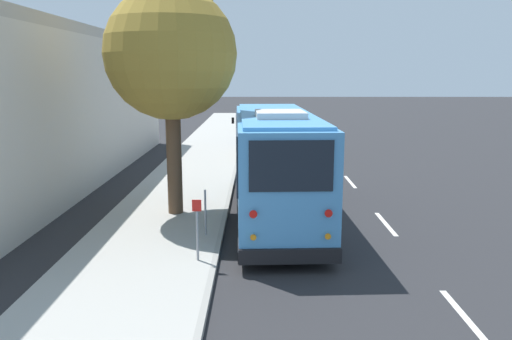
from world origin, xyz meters
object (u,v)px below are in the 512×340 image
object	(u,v)px
parked_sedan_black	(259,125)
street_tree	(171,45)
sign_post_far	(205,213)
parked_sedan_tan	(262,148)
parked_sedan_blue	(258,135)
sign_post_near	(197,229)
shuttle_bus	(275,160)

from	to	relation	value
parked_sedan_black	street_tree	xyz separation A→B (m)	(-22.67, 2.80, 4.81)
street_tree	sign_post_far	bearing A→B (deg)	-153.32
parked_sedan_tan	sign_post_far	distance (m)	13.54
parked_sedan_blue	street_tree	bearing A→B (deg)	170.95
parked_sedan_tan	sign_post_near	xyz separation A→B (m)	(-15.32, 1.67, 0.34)
shuttle_bus	street_tree	world-z (taller)	street_tree
shuttle_bus	parked_sedan_tan	bearing A→B (deg)	-0.84
parked_sedan_blue	sign_post_near	world-z (taller)	sign_post_near
parked_sedan_tan	sign_post_far	xyz separation A→B (m)	(-13.44, 1.67, 0.21)
parked_sedan_blue	parked_sedan_tan	bearing A→B (deg)	-178.23
shuttle_bus	parked_sedan_blue	world-z (taller)	shuttle_bus
parked_sedan_tan	parked_sedan_black	world-z (taller)	parked_sedan_black
parked_sedan_blue	parked_sedan_black	size ratio (longest dim) A/B	1.03
parked_sedan_tan	street_tree	bearing A→B (deg)	161.20
parked_sedan_blue	sign_post_far	xyz separation A→B (m)	(-19.05, 1.51, 0.19)
parked_sedan_tan	street_tree	size ratio (longest dim) A/B	0.59
parked_sedan_black	sign_post_far	world-z (taller)	sign_post_far
parked_sedan_black	sign_post_far	xyz separation A→B (m)	(-25.06, 1.60, 0.21)
shuttle_bus	parked_sedan_black	xyz separation A→B (m)	(22.92, 0.39, -1.31)
sign_post_near	sign_post_far	xyz separation A→B (m)	(1.88, 0.00, -0.13)
shuttle_bus	sign_post_far	size ratio (longest dim) A/B	7.23
parked_sedan_tan	sign_post_near	world-z (taller)	sign_post_near
sign_post_near	sign_post_far	world-z (taller)	sign_post_near
shuttle_bus	parked_sedan_black	world-z (taller)	shuttle_bus
parked_sedan_blue	street_tree	xyz separation A→B (m)	(-16.67, 2.71, 4.79)
shuttle_bus	sign_post_far	bearing A→B (deg)	134.56
parked_sedan_black	street_tree	bearing A→B (deg)	175.93
sign_post_near	shuttle_bus	bearing A→B (deg)	-26.32
shuttle_bus	parked_sedan_blue	bearing A→B (deg)	-0.85
parked_sedan_tan	parked_sedan_blue	world-z (taller)	parked_sedan_blue
street_tree	parked_sedan_tan	bearing A→B (deg)	-14.52
parked_sedan_blue	parked_sedan_black	bearing A→B (deg)	-0.66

